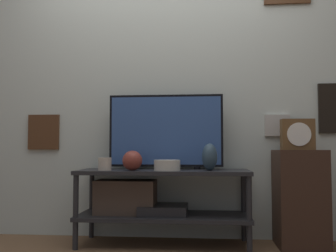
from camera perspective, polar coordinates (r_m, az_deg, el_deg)
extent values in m
cube|color=beige|center=(3.35, -0.11, 7.39)|extent=(6.40, 0.06, 2.70)
cube|color=#4C2D19|center=(3.52, -17.59, -0.84)|extent=(0.27, 0.02, 0.30)
cube|color=#BCB299|center=(3.51, -17.64, -0.84)|extent=(0.23, 0.01, 0.26)
cube|color=#B7B2A8|center=(3.29, 15.57, 0.09)|extent=(0.20, 0.02, 0.17)
cube|color=beige|center=(3.29, 15.59, 0.10)|extent=(0.16, 0.01, 0.14)
cube|color=#232326|center=(3.02, -0.63, -6.67)|extent=(1.30, 0.46, 0.03)
cube|color=#232326|center=(3.06, -0.64, -12.96)|extent=(1.30, 0.46, 0.03)
cylinder|color=#232326|center=(2.98, -13.25, -11.79)|extent=(0.04, 0.04, 0.57)
cylinder|color=#232326|center=(2.85, 11.71, -12.22)|extent=(0.04, 0.04, 0.57)
cylinder|color=#232326|center=(3.36, -11.02, -10.86)|extent=(0.04, 0.04, 0.57)
cylinder|color=#232326|center=(3.24, 10.93, -11.14)|extent=(0.04, 0.04, 0.57)
cube|color=black|center=(3.05, -0.64, -12.04)|extent=(0.36, 0.32, 0.07)
cube|color=#47382D|center=(3.08, -6.14, -10.18)|extent=(0.45, 0.25, 0.26)
cylinder|color=black|center=(3.15, -4.85, -6.07)|extent=(0.05, 0.05, 0.02)
cylinder|color=black|center=(3.10, 4.27, -6.11)|extent=(0.05, 0.05, 0.02)
cube|color=black|center=(3.12, -0.32, -0.68)|extent=(0.90, 0.04, 0.57)
cube|color=#33518C|center=(3.10, -0.35, -0.67)|extent=(0.87, 0.01, 0.54)
cylinder|color=beige|center=(2.91, -0.13, -5.72)|extent=(0.20, 0.20, 0.08)
ellipsoid|color=#2D4251|center=(2.94, 6.05, -4.49)|extent=(0.11, 0.14, 0.20)
sphere|color=brown|center=(2.94, -5.19, -5.01)|extent=(0.15, 0.15, 0.15)
cylinder|color=#C1B29E|center=(2.98, -9.14, -5.46)|extent=(0.10, 0.10, 0.10)
cube|color=#382319|center=(3.13, 18.56, -9.91)|extent=(0.34, 0.40, 0.72)
cube|color=brown|center=(3.16, 18.28, -1.18)|extent=(0.24, 0.10, 0.24)
cylinder|color=white|center=(3.10, 18.50, -1.14)|extent=(0.18, 0.01, 0.18)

